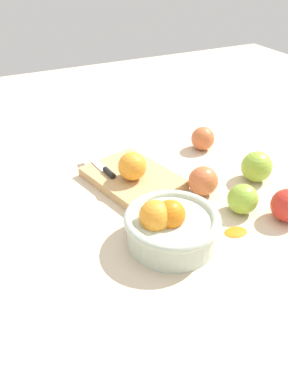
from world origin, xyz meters
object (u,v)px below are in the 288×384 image
object	(u,v)px
bowl	(170,226)
apple_front_center_2	(203,181)
apple_front_left_2	(288,205)
knife	(103,168)
apple_front_right	(203,138)
cutting_board	(132,178)
apple_front_left	(243,199)
orange_on_board	(132,166)
apple_front_center	(257,167)

from	to	relation	value
bowl	apple_front_center_2	world-z (taller)	bowl
apple_front_left_2	bowl	bearing A→B (deg)	80.58
knife	apple_front_right	world-z (taller)	apple_front_right
cutting_board	apple_front_left	world-z (taller)	apple_front_left
orange_on_board	apple_front_center	xyz separation A→B (m)	(-0.11, -0.30, -0.02)
bowl	apple_front_left_2	distance (m)	0.27
knife	apple_front_left	world-z (taller)	apple_front_left
orange_on_board	apple_front_right	xyz separation A→B (m)	(0.09, -0.27, -0.02)
knife	apple_front_center	size ratio (longest dim) A/B	2.00
apple_front_center_2	knife	bearing A→B (deg)	46.79
cutting_board	apple_front_center	xyz separation A→B (m)	(-0.13, -0.29, 0.03)
apple_front_left	apple_front_center_2	size ratio (longest dim) A/B	0.97
orange_on_board	knife	bearing A→B (deg)	33.73
cutting_board	apple_front_right	size ratio (longest dim) A/B	3.45
apple_front_left_2	cutting_board	bearing A→B (deg)	40.03
apple_front_left	apple_front_center	size ratio (longest dim) A/B	0.89
apple_front_left_2	apple_front_right	distance (m)	0.37
apple_front_left	apple_front_left_2	distance (m)	0.10
knife	apple_front_center_2	world-z (taller)	apple_front_center_2
cutting_board	apple_front_center	distance (m)	0.32
apple_front_right	apple_front_center_2	distance (m)	0.24
cutting_board	knife	size ratio (longest dim) A/B	1.50
cutting_board	apple_front_left_2	xyz separation A→B (m)	(-0.29, -0.24, 0.03)
apple_front_left	apple_front_center	xyz separation A→B (m)	(0.09, -0.12, 0.00)
cutting_board	apple_front_left_2	world-z (taller)	apple_front_left_2
cutting_board	apple_front_left	distance (m)	0.28
cutting_board	orange_on_board	size ratio (longest dim) A/B	3.34
knife	apple_front_center	xyz separation A→B (m)	(-0.18, -0.35, 0.01)
orange_on_board	bowl	bearing A→B (deg)	174.99
bowl	apple_front_center_2	distance (m)	0.20
bowl	knife	world-z (taller)	bowl
bowl	apple_front_right	distance (m)	0.43
bowl	cutting_board	size ratio (longest dim) A/B	0.83
apple_front_right	apple_front_center	xyz separation A→B (m)	(-0.21, -0.03, 0.00)
knife	apple_front_center	bearing A→B (deg)	-118.06
apple_front_left_2	apple_front_center_2	xyz separation A→B (m)	(0.17, 0.11, -0.00)
knife	apple_front_left	size ratio (longest dim) A/B	2.25
apple_front_left_2	apple_front_right	world-z (taller)	apple_front_left_2
bowl	apple_front_right	bearing A→B (deg)	-42.16
apple_front_right	apple_front_center	bearing A→B (deg)	-172.62
bowl	orange_on_board	distance (m)	0.23
apple_front_left	apple_front_right	bearing A→B (deg)	-16.96
apple_front_left	orange_on_board	bearing A→B (deg)	41.08
bowl	cutting_board	xyz separation A→B (m)	(0.24, -0.03, -0.03)
bowl	cutting_board	bearing A→B (deg)	-6.45
apple_front_right	apple_front_center	distance (m)	0.21
bowl	apple_front_center_2	size ratio (longest dim) A/B	2.72
apple_front_left_2	orange_on_board	bearing A→B (deg)	42.72
knife	apple_front_center	world-z (taller)	apple_front_center
apple_front_center	apple_front_left	bearing A→B (deg)	128.68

